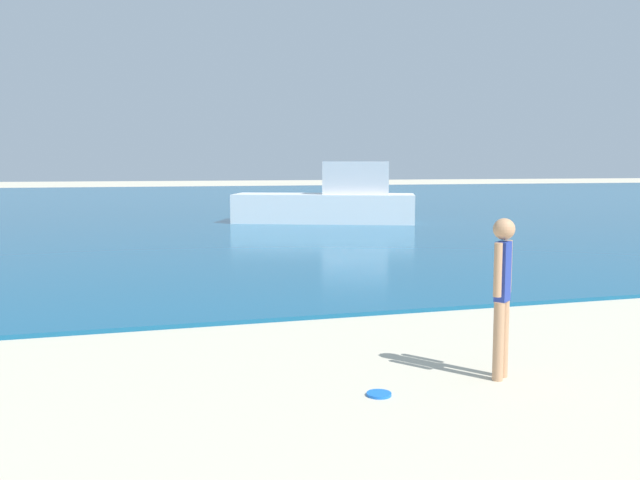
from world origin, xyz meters
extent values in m
cube|color=#14567F|center=(0.00, 40.81, 0.03)|extent=(160.00, 60.00, 0.06)
cylinder|color=tan|center=(1.36, 7.85, 0.38)|extent=(0.10, 0.10, 0.76)
cylinder|color=tan|center=(1.47, 7.93, 0.38)|extent=(0.10, 0.10, 0.76)
cube|color=#233899|center=(1.41, 7.89, 1.05)|extent=(0.20, 0.19, 0.57)
sphere|color=tan|center=(1.41, 7.89, 1.45)|extent=(0.21, 0.21, 0.21)
cylinder|color=tan|center=(1.31, 7.80, 1.08)|extent=(0.08, 0.08, 0.51)
cylinder|color=tan|center=(1.52, 7.98, 1.08)|extent=(0.08, 0.08, 0.51)
cylinder|color=blue|center=(0.12, 7.76, 0.01)|extent=(0.22, 0.22, 0.03)
cube|color=white|center=(4.85, 25.21, 0.56)|extent=(6.61, 4.24, 1.01)
cube|color=silver|center=(5.90, 24.78, 1.64)|extent=(2.64, 2.16, 1.14)
camera|label=1|loc=(-2.04, 2.30, 2.04)|focal=37.95mm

